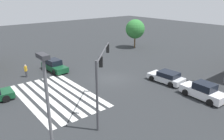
{
  "coord_description": "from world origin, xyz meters",
  "views": [
    {
      "loc": [
        19.2,
        -15.69,
        9.76
      ],
      "look_at": [
        0.0,
        0.0,
        1.13
      ],
      "focal_mm": 35.0,
      "sensor_mm": 36.0,
      "label": 1
    }
  ],
  "objects": [
    {
      "name": "tree_corner_b",
      "position": [
        -10.04,
        13.84,
        3.57
      ],
      "size": [
        3.6,
        3.6,
        5.38
      ],
      "color": "brown",
      "rests_on": "ground_plane"
    },
    {
      "name": "traffic_signal_mast",
      "position": [
        5.98,
        -5.98,
        4.04
      ],
      "size": [
        5.0,
        5.0,
        5.52
      ],
      "rotation": [
        0.0,
        0.0,
        2.36
      ],
      "color": "#47474C",
      "rests_on": "ground_plane"
    },
    {
      "name": "ground_plane",
      "position": [
        0.0,
        0.0,
        0.0
      ],
      "size": [
        118.45,
        118.45,
        0.0
      ],
      "primitive_type": "plane",
      "color": "#2B2D30"
    },
    {
      "name": "street_light_pole_b",
      "position": [
        10.03,
        -12.17,
        4.41
      ],
      "size": [
        0.8,
        0.36,
        7.26
      ],
      "color": "slate",
      "rests_on": "ground_plane"
    },
    {
      "name": "car_4",
      "position": [
        4.84,
        4.26,
        0.63
      ],
      "size": [
        4.27,
        2.33,
        1.32
      ],
      "rotation": [
        0.0,
        0.0,
        3.2
      ],
      "color": "silver",
      "rests_on": "ground_plane"
    },
    {
      "name": "pedestrian",
      "position": [
        -7.23,
        -7.85,
        0.88
      ],
      "size": [
        0.41,
        0.41,
        1.6
      ],
      "rotation": [
        0.0,
        0.0,
        0.83
      ],
      "color": "#38383D",
      "rests_on": "ground_plane"
    },
    {
      "name": "car_1",
      "position": [
        9.73,
        3.63,
        0.73
      ],
      "size": [
        4.44,
        2.15,
        1.63
      ],
      "rotation": [
        0.0,
        0.0,
        3.08
      ],
      "color": "silver",
      "rests_on": "ground_plane"
    },
    {
      "name": "car_3",
      "position": [
        -7.18,
        -4.11,
        0.7
      ],
      "size": [
        4.63,
        2.13,
        1.57
      ],
      "rotation": [
        0.0,
        0.0,
        0.06
      ],
      "color": "#144728",
      "rests_on": "ground_plane"
    },
    {
      "name": "crosswalk_markings",
      "position": [
        0.0,
        -7.32,
        0.0
      ],
      "size": [
        10.84,
        6.3,
        0.01
      ],
      "rotation": [
        0.0,
        0.0,
        1.57
      ],
      "color": "silver",
      "rests_on": "ground_plane"
    }
  ]
}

